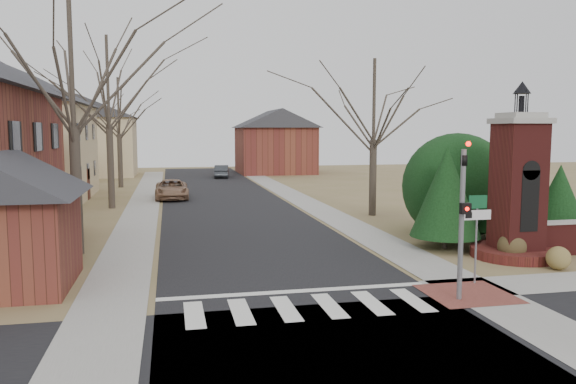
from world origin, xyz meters
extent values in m
plane|color=olive|center=(0.00, 0.00, 0.00)|extent=(120.00, 120.00, 0.00)
cube|color=black|center=(0.00, 22.00, 0.01)|extent=(8.00, 70.00, 0.01)
cube|color=black|center=(0.00, -3.00, 0.01)|extent=(120.00, 8.00, 0.01)
cube|color=silver|center=(0.00, 0.80, 0.01)|extent=(8.00, 2.20, 0.02)
cube|color=silver|center=(0.00, 2.30, 0.01)|extent=(8.00, 0.35, 0.02)
cube|color=gray|center=(5.20, 22.00, 0.01)|extent=(2.00, 60.00, 0.02)
cube|color=gray|center=(-5.20, 22.00, 0.01)|extent=(2.00, 60.00, 0.02)
cube|color=brown|center=(4.80, 1.00, 0.01)|extent=(2.40, 2.40, 0.02)
cylinder|color=slate|center=(4.30, 0.60, 2.10)|extent=(0.14, 0.14, 4.20)
imported|color=black|center=(4.30, 0.60, 4.05)|extent=(0.15, 0.18, 0.90)
sphere|color=#FF0C05|center=(4.30, 0.38, 4.35)|extent=(0.14, 0.14, 0.14)
cube|color=black|center=(4.30, 0.42, 2.60)|extent=(0.28, 0.16, 0.30)
sphere|color=#FF0C05|center=(4.30, 0.33, 2.60)|extent=(0.11, 0.11, 0.11)
cylinder|color=slate|center=(5.60, 2.00, 1.30)|extent=(0.06, 0.06, 2.60)
cube|color=silver|center=(5.60, 1.98, 2.15)|extent=(0.90, 0.03, 0.30)
cube|color=black|center=(5.30, 1.97, 2.15)|extent=(0.22, 0.02, 0.18)
cube|color=#104E29|center=(5.60, 1.98, 2.55)|extent=(0.60, 0.03, 0.40)
cylinder|color=#5A1D1A|center=(9.00, 5.00, 0.18)|extent=(3.20, 3.20, 0.36)
cube|color=#5A1D1A|center=(9.00, 5.00, 2.50)|extent=(1.50, 1.50, 5.00)
cube|color=black|center=(9.00, 4.28, 2.20)|extent=(0.70, 0.10, 2.20)
cube|color=gray|center=(9.00, 5.00, 5.05)|extent=(1.70, 1.70, 0.20)
cube|color=gray|center=(9.00, 5.00, 5.25)|extent=(1.30, 1.30, 0.20)
cylinder|color=black|center=(9.00, 5.00, 5.65)|extent=(0.20, 0.20, 0.60)
cone|color=black|center=(9.00, 5.00, 6.25)|extent=(0.64, 0.64, 0.45)
cube|color=#C4B682|center=(-13.50, 27.00, 3.20)|extent=(9.00, 12.00, 6.40)
cube|color=brown|center=(-8.50, 4.50, 1.40)|extent=(4.00, 4.00, 2.80)
cube|color=#C4B682|center=(-12.00, 48.00, 3.00)|extent=(10.00, 8.00, 6.00)
cube|color=#C4B682|center=(-14.80, 46.40, 6.99)|extent=(0.75, 0.75, 3.08)
cube|color=brown|center=(8.00, 48.00, 2.50)|extent=(8.00, 8.00, 5.00)
cube|color=brown|center=(5.76, 46.40, 5.90)|extent=(0.75, 0.75, 2.80)
cylinder|color=#473D33|center=(7.20, 7.00, 0.25)|extent=(0.20, 0.20, 0.50)
cone|color=black|center=(7.20, 7.00, 2.30)|extent=(2.80, 2.80, 3.60)
cylinder|color=#473D33|center=(10.50, 8.20, 0.25)|extent=(0.20, 0.20, 0.50)
cone|color=black|center=(10.50, 8.20, 2.60)|extent=(3.40, 3.40, 4.20)
cylinder|color=#473D33|center=(12.50, 7.20, 0.25)|extent=(0.20, 0.20, 0.50)
cone|color=black|center=(12.50, 7.20, 1.90)|extent=(2.40, 2.40, 2.80)
sphere|color=black|center=(9.00, 9.50, 2.40)|extent=(4.80, 4.80, 4.80)
cylinder|color=#473D33|center=(-7.00, 9.00, 2.42)|extent=(0.40, 0.40, 4.83)
cylinder|color=#473D33|center=(-7.00, 22.00, 2.52)|extent=(0.40, 0.40, 5.04)
cylinder|color=#473D33|center=(-7.50, 35.00, 2.21)|extent=(0.40, 0.40, 4.41)
cylinder|color=#473D33|center=(7.50, 16.00, 2.10)|extent=(0.40, 0.40, 4.20)
imported|color=#8F694E|center=(-3.40, 26.02, 0.66)|extent=(2.22, 4.78, 1.33)
imported|color=#373B40|center=(1.60, 42.90, 0.63)|extent=(1.80, 3.98, 1.27)
sphere|color=#4C3E22|center=(8.60, 4.60, 0.51)|extent=(1.02, 1.02, 1.02)
sphere|color=olive|center=(9.30, 3.00, 0.40)|extent=(0.80, 0.80, 0.80)
camera|label=1|loc=(-3.55, -13.32, 4.71)|focal=35.00mm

